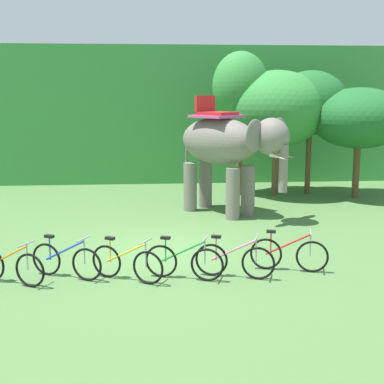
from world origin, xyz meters
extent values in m
plane|color=#4C753D|center=(0.00, 0.00, 0.00)|extent=(80.00, 80.00, 0.00)
cube|color=#3D8E42|center=(0.00, 12.84, 2.91)|extent=(36.00, 6.00, 5.82)
cylinder|color=brown|center=(3.15, 7.15, 1.47)|extent=(0.23, 0.23, 2.94)
ellipsoid|color=#338438|center=(3.15, 7.15, 4.10)|extent=(2.09, 2.09, 2.56)
cylinder|color=brown|center=(4.51, 6.96, 1.00)|extent=(0.25, 0.25, 2.00)
ellipsoid|color=#338438|center=(4.51, 6.96, 3.27)|extent=(3.59, 3.59, 2.84)
cylinder|color=brown|center=(5.83, 7.16, 1.19)|extent=(0.21, 0.21, 2.39)
ellipsoid|color=#1E6028|center=(5.83, 7.16, 3.48)|extent=(2.79, 2.79, 2.42)
cylinder|color=brown|center=(7.39, 6.25, 0.98)|extent=(0.24, 0.24, 1.96)
ellipsoid|color=#1E6028|center=(7.39, 6.25, 2.95)|extent=(3.58, 3.58, 2.20)
ellipsoid|color=slate|center=(1.97, 4.14, 2.35)|extent=(3.00, 3.08, 1.50)
cylinder|color=slate|center=(2.86, 3.74, 0.80)|extent=(0.44, 0.44, 1.60)
cylinder|color=slate|center=(2.29, 3.22, 0.80)|extent=(0.44, 0.44, 1.60)
cylinder|color=slate|center=(1.64, 5.07, 0.80)|extent=(0.44, 0.44, 1.60)
cylinder|color=slate|center=(1.07, 4.54, 0.80)|extent=(0.44, 0.44, 1.60)
ellipsoid|color=slate|center=(3.32, 2.67, 2.60)|extent=(1.48, 1.49, 1.10)
ellipsoid|color=slate|center=(3.68, 3.20, 2.65)|extent=(0.73, 0.69, 0.96)
ellipsoid|color=slate|center=(2.76, 2.36, 2.65)|extent=(0.73, 0.69, 0.96)
cylinder|color=slate|center=(3.63, 2.34, 1.70)|extent=(0.26, 0.26, 1.40)
cone|color=beige|center=(3.75, 2.53, 2.05)|extent=(0.47, 0.49, 0.21)
cone|color=beige|center=(3.43, 2.23, 2.05)|extent=(0.47, 0.49, 0.21)
cube|color=#BF4C8C|center=(1.90, 4.22, 3.13)|extent=(1.86, 1.86, 0.08)
cube|color=#B22323|center=(1.90, 4.22, 3.22)|extent=(1.41, 1.42, 0.10)
cube|color=#B22323|center=(1.56, 4.59, 3.50)|extent=(0.73, 0.68, 0.56)
cylinder|color=slate|center=(1.00, 5.19, 1.90)|extent=(0.08, 0.08, 0.90)
torus|color=black|center=(-2.68, -2.22, 0.36)|extent=(0.66, 0.36, 0.71)
cylinder|color=orange|center=(-3.15, -1.99, 0.60)|extent=(0.89, 0.47, 0.54)
cylinder|color=#9E9EA3|center=(-2.72, -2.19, 0.64)|extent=(0.03, 0.03, 0.55)
cylinder|color=#9E9EA3|center=(-2.72, -2.19, 0.91)|extent=(0.26, 0.48, 0.03)
torus|color=black|center=(-2.48, -1.51, 0.36)|extent=(0.66, 0.35, 0.71)
torus|color=black|center=(-1.58, -1.94, 0.36)|extent=(0.66, 0.35, 0.71)
cylinder|color=blue|center=(-2.05, -1.72, 0.60)|extent=(0.90, 0.45, 0.54)
cylinder|color=blue|center=(-2.39, -1.56, 0.61)|extent=(0.03, 0.03, 0.52)
cube|color=black|center=(-2.39, -1.56, 0.88)|extent=(0.22, 0.18, 0.06)
cylinder|color=#9E9EA3|center=(-1.62, -1.92, 0.64)|extent=(0.03, 0.03, 0.55)
cylinder|color=#9E9EA3|center=(-1.62, -1.92, 0.91)|extent=(0.25, 0.48, 0.03)
torus|color=black|center=(-1.19, -1.76, 0.36)|extent=(0.65, 0.38, 0.71)
torus|color=black|center=(-0.31, -2.24, 0.36)|extent=(0.65, 0.38, 0.71)
cylinder|color=yellow|center=(-0.77, -1.99, 0.60)|extent=(0.87, 0.50, 0.54)
cylinder|color=yellow|center=(-1.10, -1.81, 0.61)|extent=(0.03, 0.03, 0.52)
cube|color=black|center=(-1.10, -1.81, 0.88)|extent=(0.22, 0.18, 0.06)
cylinder|color=#9E9EA3|center=(-0.35, -2.22, 0.64)|extent=(0.03, 0.03, 0.55)
cylinder|color=#9E9EA3|center=(-0.35, -2.22, 0.91)|extent=(0.28, 0.47, 0.03)
torus|color=black|center=(-0.03, -1.83, 0.36)|extent=(0.69, 0.28, 0.71)
torus|color=black|center=(0.92, -2.16, 0.36)|extent=(0.69, 0.28, 0.71)
cylinder|color=green|center=(0.42, -1.99, 0.60)|extent=(0.93, 0.35, 0.54)
cylinder|color=green|center=(0.07, -1.87, 0.61)|extent=(0.03, 0.03, 0.52)
cube|color=black|center=(0.07, -1.87, 0.88)|extent=(0.22, 0.16, 0.06)
cylinder|color=#9E9EA3|center=(0.87, -2.14, 0.64)|extent=(0.03, 0.03, 0.55)
cylinder|color=#9E9EA3|center=(0.87, -2.14, 0.91)|extent=(0.20, 0.50, 0.03)
torus|color=black|center=(1.04, -1.83, 0.36)|extent=(0.69, 0.27, 0.71)
torus|color=black|center=(2.00, -2.14, 0.36)|extent=(0.69, 0.27, 0.71)
cylinder|color=pink|center=(1.50, -1.98, 0.60)|extent=(0.94, 0.34, 0.54)
cylinder|color=pink|center=(1.14, -1.86, 0.61)|extent=(0.03, 0.03, 0.52)
cube|color=black|center=(1.14, -1.86, 0.88)|extent=(0.22, 0.16, 0.06)
cylinder|color=#9E9EA3|center=(1.95, -2.13, 0.64)|extent=(0.03, 0.03, 0.55)
cylinder|color=#9E9EA3|center=(1.95, -2.13, 0.91)|extent=(0.19, 0.50, 0.03)
torus|color=black|center=(2.30, -1.51, 0.36)|extent=(0.70, 0.25, 0.71)
torus|color=black|center=(3.26, -1.79, 0.36)|extent=(0.70, 0.25, 0.71)
cylinder|color=red|center=(2.76, -1.64, 0.60)|extent=(0.94, 0.31, 0.54)
cylinder|color=red|center=(2.40, -1.54, 0.61)|extent=(0.03, 0.03, 0.52)
cube|color=black|center=(2.40, -1.54, 0.88)|extent=(0.22, 0.15, 0.06)
cylinder|color=#9E9EA3|center=(3.21, -1.78, 0.64)|extent=(0.03, 0.03, 0.55)
cylinder|color=#9E9EA3|center=(3.21, -1.78, 0.91)|extent=(0.18, 0.51, 0.03)
camera|label=1|loc=(-0.23, -12.57, 3.88)|focal=49.33mm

